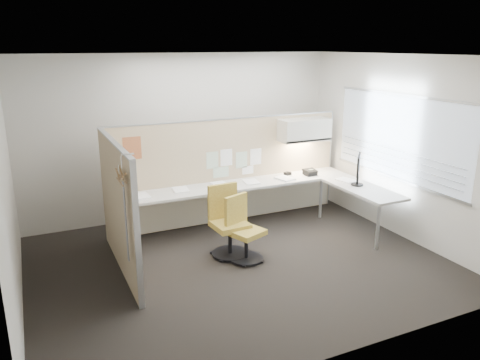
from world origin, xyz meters
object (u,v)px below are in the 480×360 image
chair_left (243,231)px  chair_right (228,223)px  monitor (358,168)px  phone (310,172)px  desk (261,191)px

chair_left → chair_right: 0.28m
chair_left → monitor: bearing=-13.4°
chair_left → chair_right: size_ratio=0.90×
monitor → phone: 0.95m
chair_left → chair_right: chair_right is taller
desk → chair_left: size_ratio=4.41×
chair_right → monitor: monitor is taller
desk → chair_right: size_ratio=3.99×
phone → chair_right: bearing=-157.7°
chair_left → desk: bearing=30.5°
chair_left → phone: chair_left is taller
desk → phone: bearing=5.8°
chair_right → phone: size_ratio=4.67×
chair_right → monitor: bearing=-2.8°
monitor → phone: size_ratio=2.34×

